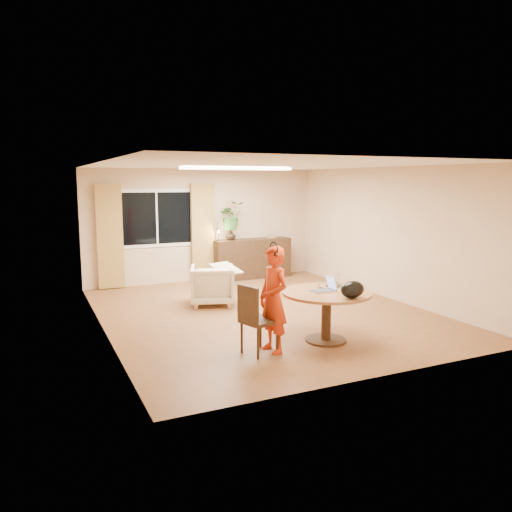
{
  "coord_description": "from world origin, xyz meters",
  "views": [
    {
      "loc": [
        -3.75,
        -7.81,
        2.33
      ],
      "look_at": [
        -0.24,
        -0.2,
        1.06
      ],
      "focal_mm": 35.0,
      "sensor_mm": 36.0,
      "label": 1
    }
  ],
  "objects_px": {
    "armchair": "(212,285)",
    "sideboard": "(252,258)",
    "dining_table": "(327,302)",
    "child": "(273,299)",
    "dining_chair": "(259,319)"
  },
  "relations": [
    {
      "from": "armchair",
      "to": "dining_table",
      "type": "bearing_deg",
      "value": 124.68
    },
    {
      "from": "dining_table",
      "to": "child",
      "type": "distance_m",
      "value": 0.92
    },
    {
      "from": "armchair",
      "to": "sideboard",
      "type": "relative_size",
      "value": 0.43
    },
    {
      "from": "dining_chair",
      "to": "sideboard",
      "type": "distance_m",
      "value": 5.34
    },
    {
      "from": "dining_table",
      "to": "dining_chair",
      "type": "relative_size",
      "value": 1.35
    },
    {
      "from": "dining_chair",
      "to": "armchair",
      "type": "distance_m",
      "value": 2.87
    },
    {
      "from": "armchair",
      "to": "sideboard",
      "type": "distance_m",
      "value": 2.71
    },
    {
      "from": "dining_chair",
      "to": "dining_table",
      "type": "bearing_deg",
      "value": -12.6
    },
    {
      "from": "dining_table",
      "to": "child",
      "type": "bearing_deg",
      "value": -175.45
    },
    {
      "from": "dining_table",
      "to": "armchair",
      "type": "distance_m",
      "value": 2.89
    },
    {
      "from": "child",
      "to": "armchair",
      "type": "height_order",
      "value": "child"
    },
    {
      "from": "dining_chair",
      "to": "armchair",
      "type": "bearing_deg",
      "value": 67.06
    },
    {
      "from": "dining_chair",
      "to": "sideboard",
      "type": "xyz_separation_m",
      "value": [
        2.11,
        4.9,
        -0.01
      ]
    },
    {
      "from": "child",
      "to": "dining_chair",
      "type": "bearing_deg",
      "value": -100.54
    },
    {
      "from": "armchair",
      "to": "sideboard",
      "type": "xyz_separation_m",
      "value": [
        1.76,
        2.06,
        0.1
      ]
    }
  ]
}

